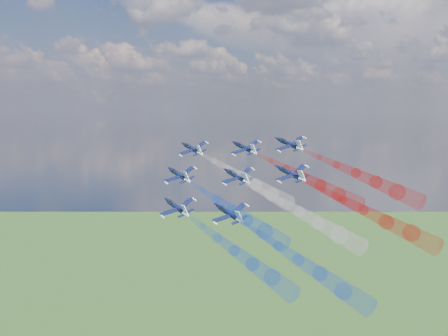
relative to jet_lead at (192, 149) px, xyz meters
The scene contains 16 objects.
jet_lead is the anchor object (origin of this frame).
trail_lead 27.36m from the jet_lead, 18.02° to the right, with size 4.58×42.58×4.58m, color white, non-canonical shape.
jet_inner_left 18.41m from the jet_lead, 64.50° to the right, with size 10.99×13.74×3.66m, color black, non-canonical shape.
trail_inner_left 42.47m from the jet_lead, 35.97° to the right, with size 4.58×42.58×4.58m, color blue, non-canonical shape.
jet_inner_right 18.42m from the jet_lead, 15.35° to the left, with size 10.99×13.74×3.66m, color black, non-canonical shape.
trail_inner_right 43.51m from the jet_lead, ahead, with size 4.58×42.58×4.58m, color red, non-canonical shape.
jet_outer_left 34.47m from the jet_lead, 59.03° to the right, with size 10.99×13.74×3.66m, color black, non-canonical shape.
trail_outer_left 58.18m from the jet_lead, 40.33° to the right, with size 4.58×42.58×4.58m, color blue, non-canonical shape.
jet_center_third 26.54m from the jet_lead, 20.31° to the right, with size 10.99×13.74×3.66m, color black, non-canonical shape.
trail_center_third 53.89m from the jet_lead, 19.14° to the right, with size 4.58×42.58×4.58m, color white, non-canonical shape.
jet_outer_right 33.15m from the jet_lead, 15.27° to the left, with size 10.99×13.74×3.66m, color black, non-canonical shape.
trail_outer_right 57.29m from the jet_lead, ahead, with size 4.58×42.58×4.58m, color red, non-canonical shape.
jet_rear_left 42.45m from the jet_lead, 36.84° to the right, with size 10.99×13.74×3.66m, color black, non-canonical shape.
trail_rear_left 68.90m from the jet_lead, 29.33° to the right, with size 4.58×42.58×4.58m, color blue, non-canonical shape.
jet_rear_right 39.96m from the jet_lead, ahead, with size 10.99×13.74×3.66m, color black, non-canonical shape.
trail_rear_right 66.85m from the jet_lead, 10.61° to the right, with size 4.58×42.58×4.58m, color red, non-canonical shape.
Camera 1 is at (100.25, -159.37, 181.13)m, focal length 44.00 mm.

